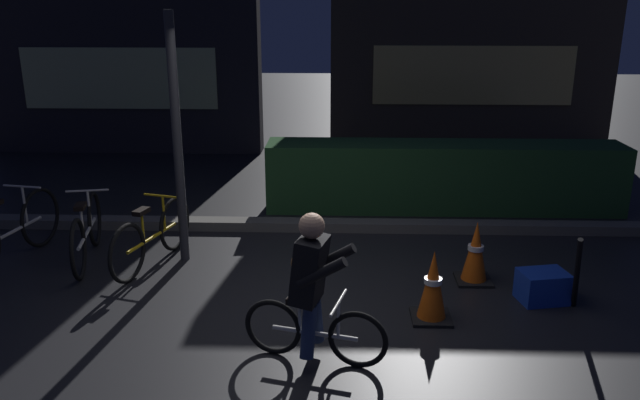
{
  "coord_description": "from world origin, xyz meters",
  "views": [
    {
      "loc": [
        0.4,
        -5.29,
        2.77
      ],
      "look_at": [
        0.2,
        0.6,
        0.9
      ],
      "focal_mm": 35.52,
      "sensor_mm": 36.0,
      "label": 1
    }
  ],
  "objects_px": {
    "parked_bike_left_mid": "(87,232)",
    "traffic_cone_far": "(475,253)",
    "traffic_cone_near": "(433,287)",
    "blue_crate": "(543,286)",
    "cyclist": "(312,287)",
    "street_post": "(177,142)",
    "closed_umbrella": "(577,274)",
    "parked_bike_leftmost": "(10,232)",
    "parked_bike_center_left": "(152,236)"
  },
  "relations": [
    {
      "from": "traffic_cone_far",
      "to": "parked_bike_left_mid",
      "type": "bearing_deg",
      "value": 174.47
    },
    {
      "from": "traffic_cone_far",
      "to": "blue_crate",
      "type": "xyz_separation_m",
      "value": [
        0.57,
        -0.43,
        -0.16
      ]
    },
    {
      "from": "parked_bike_left_mid",
      "to": "blue_crate",
      "type": "bearing_deg",
      "value": -111.32
    },
    {
      "from": "parked_bike_center_left",
      "to": "blue_crate",
      "type": "relative_size",
      "value": 3.44
    },
    {
      "from": "parked_bike_leftmost",
      "to": "traffic_cone_far",
      "type": "bearing_deg",
      "value": -83.89
    },
    {
      "from": "closed_umbrella",
      "to": "street_post",
      "type": "bearing_deg",
      "value": -82.3
    },
    {
      "from": "traffic_cone_far",
      "to": "cyclist",
      "type": "height_order",
      "value": "cyclist"
    },
    {
      "from": "traffic_cone_near",
      "to": "street_post",
      "type": "bearing_deg",
      "value": 153.1
    },
    {
      "from": "street_post",
      "to": "traffic_cone_far",
      "type": "bearing_deg",
      "value": -8.69
    },
    {
      "from": "closed_umbrella",
      "to": "parked_bike_leftmost",
      "type": "bearing_deg",
      "value": -75.57
    },
    {
      "from": "traffic_cone_near",
      "to": "blue_crate",
      "type": "bearing_deg",
      "value": 19.82
    },
    {
      "from": "traffic_cone_near",
      "to": "closed_umbrella",
      "type": "bearing_deg",
      "value": 6.5
    },
    {
      "from": "blue_crate",
      "to": "traffic_cone_far",
      "type": "bearing_deg",
      "value": 143.08
    },
    {
      "from": "parked_bike_leftmost",
      "to": "cyclist",
      "type": "height_order",
      "value": "cyclist"
    },
    {
      "from": "parked_bike_leftmost",
      "to": "parked_bike_center_left",
      "type": "height_order",
      "value": "parked_bike_leftmost"
    },
    {
      "from": "parked_bike_leftmost",
      "to": "cyclist",
      "type": "relative_size",
      "value": 1.39
    },
    {
      "from": "parked_bike_left_mid",
      "to": "cyclist",
      "type": "height_order",
      "value": "cyclist"
    },
    {
      "from": "traffic_cone_near",
      "to": "blue_crate",
      "type": "height_order",
      "value": "traffic_cone_near"
    },
    {
      "from": "closed_umbrella",
      "to": "parked_bike_center_left",
      "type": "bearing_deg",
      "value": -79.15
    },
    {
      "from": "traffic_cone_near",
      "to": "cyclist",
      "type": "relative_size",
      "value": 0.53
    },
    {
      "from": "traffic_cone_far",
      "to": "cyclist",
      "type": "distance_m",
      "value": 2.22
    },
    {
      "from": "parked_bike_left_mid",
      "to": "traffic_cone_near",
      "type": "distance_m",
      "value": 3.82
    },
    {
      "from": "traffic_cone_far",
      "to": "closed_umbrella",
      "type": "distance_m",
      "value": 1.03
    },
    {
      "from": "parked_bike_leftmost",
      "to": "closed_umbrella",
      "type": "height_order",
      "value": "parked_bike_leftmost"
    },
    {
      "from": "street_post",
      "to": "parked_bike_center_left",
      "type": "height_order",
      "value": "street_post"
    },
    {
      "from": "traffic_cone_far",
      "to": "closed_umbrella",
      "type": "xyz_separation_m",
      "value": [
        0.77,
        -0.68,
        0.09
      ]
    },
    {
      "from": "cyclist",
      "to": "traffic_cone_far",
      "type": "bearing_deg",
      "value": 58.28
    },
    {
      "from": "parked_bike_left_mid",
      "to": "closed_umbrella",
      "type": "distance_m",
      "value": 5.05
    },
    {
      "from": "parked_bike_leftmost",
      "to": "blue_crate",
      "type": "relative_size",
      "value": 3.93
    },
    {
      "from": "street_post",
      "to": "cyclist",
      "type": "xyz_separation_m",
      "value": [
        1.52,
        -1.99,
        -0.71
      ]
    },
    {
      "from": "traffic_cone_near",
      "to": "parked_bike_center_left",
      "type": "bearing_deg",
      "value": 158.24
    },
    {
      "from": "street_post",
      "to": "parked_bike_leftmost",
      "type": "bearing_deg",
      "value": -175.03
    },
    {
      "from": "traffic_cone_near",
      "to": "traffic_cone_far",
      "type": "height_order",
      "value": "traffic_cone_near"
    },
    {
      "from": "traffic_cone_far",
      "to": "blue_crate",
      "type": "relative_size",
      "value": 1.47
    },
    {
      "from": "parked_bike_leftmost",
      "to": "cyclist",
      "type": "bearing_deg",
      "value": -108.81
    },
    {
      "from": "parked_bike_leftmost",
      "to": "blue_crate",
      "type": "xyz_separation_m",
      "value": [
        5.53,
        -0.74,
        -0.21
      ]
    },
    {
      "from": "street_post",
      "to": "parked_bike_leftmost",
      "type": "xyz_separation_m",
      "value": [
        -1.86,
        -0.16,
        -0.98
      ]
    },
    {
      "from": "parked_bike_leftmost",
      "to": "parked_bike_center_left",
      "type": "relative_size",
      "value": 1.14
    },
    {
      "from": "traffic_cone_near",
      "to": "blue_crate",
      "type": "distance_m",
      "value": 1.19
    },
    {
      "from": "street_post",
      "to": "blue_crate",
      "type": "height_order",
      "value": "street_post"
    },
    {
      "from": "street_post",
      "to": "closed_umbrella",
      "type": "height_order",
      "value": "street_post"
    },
    {
      "from": "blue_crate",
      "to": "traffic_cone_near",
      "type": "bearing_deg",
      "value": -160.18
    },
    {
      "from": "parked_bike_center_left",
      "to": "traffic_cone_near",
      "type": "bearing_deg",
      "value": -95.85
    },
    {
      "from": "street_post",
      "to": "blue_crate",
      "type": "relative_size",
      "value": 6.08
    },
    {
      "from": "parked_bike_left_mid",
      "to": "traffic_cone_far",
      "type": "bearing_deg",
      "value": -106.9
    },
    {
      "from": "parked_bike_leftmost",
      "to": "closed_umbrella",
      "type": "relative_size",
      "value": 2.03
    },
    {
      "from": "parked_bike_center_left",
      "to": "street_post",
      "type": "bearing_deg",
      "value": -46.66
    },
    {
      "from": "parked_bike_center_left",
      "to": "traffic_cone_far",
      "type": "bearing_deg",
      "value": -79.42
    },
    {
      "from": "cyclist",
      "to": "parked_bike_center_left",
      "type": "bearing_deg",
      "value": 149.25
    },
    {
      "from": "parked_bike_left_mid",
      "to": "cyclist",
      "type": "distance_m",
      "value": 3.22
    }
  ]
}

